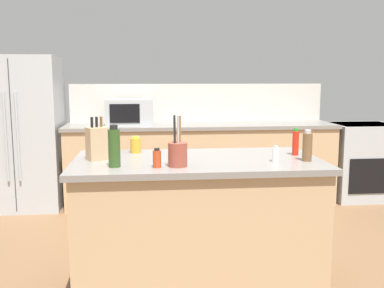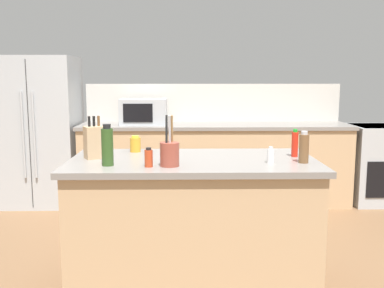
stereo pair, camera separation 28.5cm
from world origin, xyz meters
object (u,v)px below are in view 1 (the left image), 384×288
object	(u,v)px
microwave	(130,112)
salt_shaker	(275,154)
hot_sauce_bottle	(296,142)
honey_jar	(136,145)
spice_jar_paprika	(157,158)
knife_block	(97,143)
utensil_crock	(178,153)
olive_oil_bottle	(114,147)
range_oven	(362,161)
refrigerator	(22,133)
pepper_grinder	(307,146)

from	to	relation	value
microwave	salt_shaker	distance (m)	2.56
microwave	hot_sauce_bottle	world-z (taller)	microwave
honey_jar	spice_jar_paprika	world-z (taller)	same
knife_block	utensil_crock	bearing A→B (deg)	-56.15
hot_sauce_bottle	salt_shaker	world-z (taller)	hot_sauce_bottle
utensil_crock	spice_jar_paprika	world-z (taller)	utensil_crock
knife_block	honey_jar	bearing A→B (deg)	17.94
utensil_crock	hot_sauce_bottle	size ratio (longest dim) A/B	1.66
spice_jar_paprika	utensil_crock	bearing A→B (deg)	8.96
knife_block	microwave	bearing A→B (deg)	58.13
utensil_crock	olive_oil_bottle	distance (m)	0.39
range_oven	refrigerator	bearing A→B (deg)	179.27
knife_block	honey_jar	world-z (taller)	knife_block
refrigerator	honey_jar	xyz separation A→B (m)	(1.33, -1.95, 0.14)
knife_block	refrigerator	bearing A→B (deg)	88.01
refrigerator	olive_oil_bottle	distance (m)	2.75
refrigerator	spice_jar_paprika	size ratio (longest dim) A/B	14.17
spice_jar_paprika	microwave	bearing A→B (deg)	95.76
refrigerator	microwave	distance (m)	1.25
microwave	olive_oil_bottle	bearing A→B (deg)	-90.32
utensil_crock	olive_oil_bottle	world-z (taller)	utensil_crock
pepper_grinder	olive_oil_bottle	size ratio (longest dim) A/B	0.79
salt_shaker	pepper_grinder	world-z (taller)	pepper_grinder
salt_shaker	utensil_crock	bearing A→B (deg)	-172.29
hot_sauce_bottle	pepper_grinder	world-z (taller)	pepper_grinder
utensil_crock	honey_jar	distance (m)	0.60
honey_jar	knife_block	bearing A→B (deg)	-133.98
knife_block	utensil_crock	distance (m)	0.59
knife_block	honey_jar	size ratio (longest dim) A/B	2.39
microwave	utensil_crock	xyz separation A→B (m)	(0.38, -2.43, -0.07)
refrigerator	spice_jar_paprika	bearing A→B (deg)	-59.58
hot_sauce_bottle	spice_jar_paprika	bearing A→B (deg)	-161.23
pepper_grinder	knife_block	bearing A→B (deg)	172.44
honey_jar	spice_jar_paprika	distance (m)	0.57
spice_jar_paprika	range_oven	bearing A→B (deg)	43.71
range_oven	salt_shaker	world-z (taller)	salt_shaker
utensil_crock	olive_oil_bottle	size ratio (longest dim) A/B	1.22
honey_jar	olive_oil_bottle	bearing A→B (deg)	-103.17
microwave	range_oven	bearing A→B (deg)	-0.00
refrigerator	range_oven	xyz separation A→B (m)	(4.04, -0.05, -0.39)
refrigerator	knife_block	xyz separation A→B (m)	(1.08, -2.21, 0.19)
pepper_grinder	microwave	bearing A→B (deg)	117.95
pepper_grinder	olive_oil_bottle	distance (m)	1.26
pepper_grinder	range_oven	bearing A→B (deg)	56.09
utensil_crock	honey_jar	bearing A→B (deg)	116.88
utensil_crock	honey_jar	xyz separation A→B (m)	(-0.27, 0.53, -0.03)
olive_oil_bottle	spice_jar_paprika	bearing A→B (deg)	-10.10
honey_jar	range_oven	bearing A→B (deg)	35.03
refrigerator	olive_oil_bottle	world-z (taller)	refrigerator
microwave	hot_sauce_bottle	distance (m)	2.45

